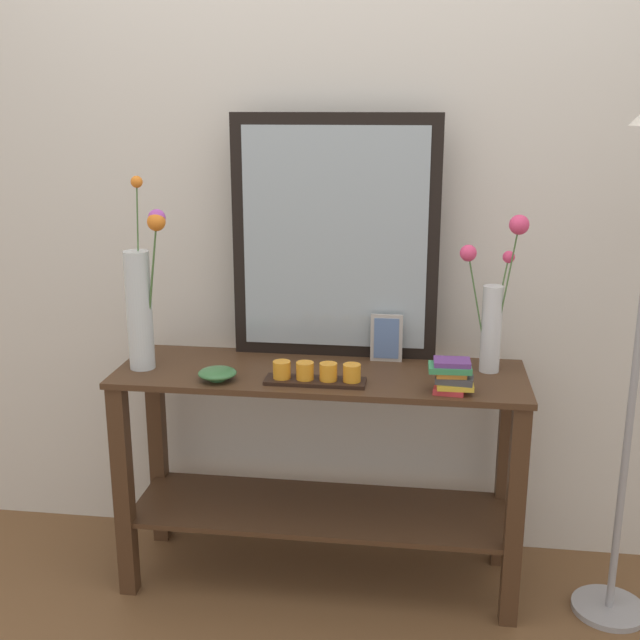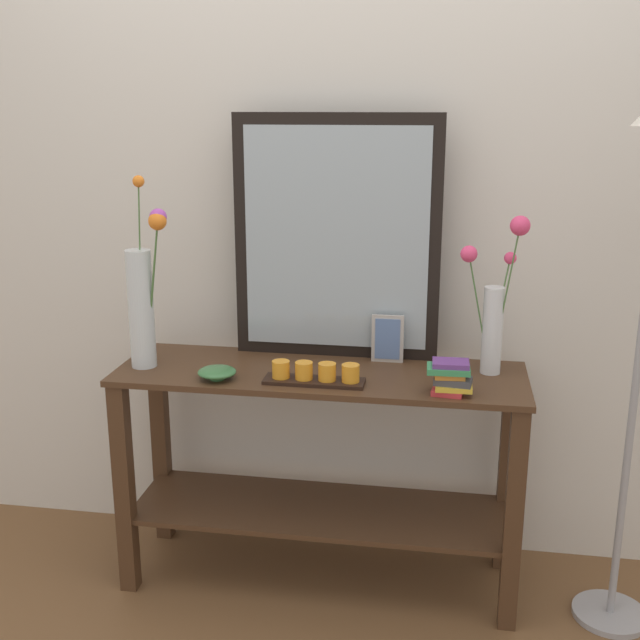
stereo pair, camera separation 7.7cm
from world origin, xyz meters
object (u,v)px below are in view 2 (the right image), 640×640
object	(u,v)px
console_table	(320,450)
book_stack	(450,377)
picture_frame_small	(388,339)
tall_vase_left	(143,297)
mirror_leaning	(336,239)
candle_tray	(316,375)
decorative_bowl	(217,372)
vase_right	(495,307)

from	to	relation	value
console_table	book_stack	size ratio (longest dim) A/B	9.62
picture_frame_small	book_stack	xyz separation A→B (m)	(0.21, -0.28, -0.03)
tall_vase_left	book_stack	xyz separation A→B (m)	(1.00, -0.09, -0.19)
mirror_leaning	console_table	bearing A→B (deg)	-98.29
candle_tray	decorative_bowl	xyz separation A→B (m)	(-0.32, -0.02, -0.00)
tall_vase_left	console_table	bearing A→B (deg)	4.50
tall_vase_left	vase_right	distance (m)	1.14
vase_right	picture_frame_small	size ratio (longest dim) A/B	3.17
tall_vase_left	picture_frame_small	size ratio (longest dim) A/B	3.84
vase_right	book_stack	distance (m)	0.30
console_table	mirror_leaning	xyz separation A→B (m)	(0.03, 0.18, 0.69)
mirror_leaning	vase_right	size ratio (longest dim) A/B	1.58
console_table	vase_right	xyz separation A→B (m)	(0.55, 0.07, 0.50)
decorative_bowl	picture_frame_small	bearing A→B (deg)	26.93
tall_vase_left	picture_frame_small	world-z (taller)	tall_vase_left
console_table	decorative_bowl	bearing A→B (deg)	-157.42
decorative_bowl	book_stack	size ratio (longest dim) A/B	0.88
console_table	book_stack	world-z (taller)	book_stack
tall_vase_left	candle_tray	xyz separation A→B (m)	(0.58, -0.07, -0.21)
candle_tray	mirror_leaning	bearing A→B (deg)	85.83
mirror_leaning	book_stack	distance (m)	0.62
mirror_leaning	tall_vase_left	size ratio (longest dim) A/B	1.30
decorative_bowl	book_stack	xyz separation A→B (m)	(0.73, -0.01, 0.03)
console_table	book_stack	distance (m)	0.56
mirror_leaning	picture_frame_small	world-z (taller)	mirror_leaning
vase_right	decorative_bowl	size ratio (longest dim) A/B	4.24
vase_right	candle_tray	size ratio (longest dim) A/B	1.64
mirror_leaning	tall_vase_left	xyz separation A→B (m)	(-0.61, -0.23, -0.17)
picture_frame_small	book_stack	size ratio (longest dim) A/B	1.18
tall_vase_left	book_stack	world-z (taller)	tall_vase_left
candle_tray	picture_frame_small	distance (m)	0.33
mirror_leaning	decorative_bowl	xyz separation A→B (m)	(-0.34, -0.31, -0.39)
mirror_leaning	picture_frame_small	xyz separation A→B (m)	(0.18, -0.04, -0.33)
mirror_leaning	candle_tray	bearing A→B (deg)	-94.17
console_table	candle_tray	bearing A→B (deg)	-87.62
vase_right	decorative_bowl	distance (m)	0.91
console_table	vase_right	distance (m)	0.75
vase_right	candle_tray	distance (m)	0.61
vase_right	book_stack	xyz separation A→B (m)	(-0.13, -0.21, -0.17)
console_table	tall_vase_left	world-z (taller)	tall_vase_left
vase_right	book_stack	bearing A→B (deg)	-121.66
console_table	picture_frame_small	distance (m)	0.44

